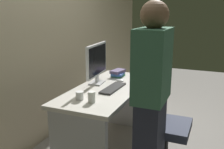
# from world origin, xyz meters

# --- Properties ---
(ground_plane) EXTENTS (9.00, 9.00, 0.00)m
(ground_plane) POSITION_xyz_m (0.00, 0.00, 0.00)
(ground_plane) COLOR gray
(wall_back) EXTENTS (6.40, 0.10, 3.00)m
(wall_back) POSITION_xyz_m (0.00, 0.86, 1.50)
(wall_back) COLOR tan
(wall_back) RESTS_ON ground
(desk) EXTENTS (1.46, 0.65, 0.74)m
(desk) POSITION_xyz_m (0.00, 0.00, 0.51)
(desk) COLOR beige
(desk) RESTS_ON ground
(office_chair) EXTENTS (0.52, 0.52, 0.94)m
(office_chair) POSITION_xyz_m (-0.12, -0.63, 0.43)
(office_chair) COLOR black
(office_chair) RESTS_ON ground
(person_at_desk) EXTENTS (0.40, 0.24, 1.64)m
(person_at_desk) POSITION_xyz_m (-0.50, -0.61, 0.84)
(person_at_desk) COLOR #262838
(person_at_desk) RESTS_ON ground
(monitor) EXTENTS (0.54, 0.16, 0.46)m
(monitor) POSITION_xyz_m (0.09, 0.18, 1.00)
(monitor) COLOR silver
(monitor) RESTS_ON desk
(keyboard) EXTENTS (0.43, 0.14, 0.02)m
(keyboard) POSITION_xyz_m (-0.03, -0.07, 0.75)
(keyboard) COLOR #262626
(keyboard) RESTS_ON desk
(mouse) EXTENTS (0.06, 0.10, 0.03)m
(mouse) POSITION_xyz_m (0.24, -0.05, 0.76)
(mouse) COLOR white
(mouse) RESTS_ON desk
(cup_near_keyboard) EXTENTS (0.07, 0.07, 0.10)m
(cup_near_keyboard) POSITION_xyz_m (-0.48, -0.05, 0.79)
(cup_near_keyboard) COLOR white
(cup_near_keyboard) RESTS_ON desk
(cup_by_monitor) EXTENTS (0.07, 0.07, 0.08)m
(cup_by_monitor) POSITION_xyz_m (-0.46, 0.08, 0.78)
(cup_by_monitor) COLOR silver
(cup_by_monitor) RESTS_ON desk
(book_stack) EXTENTS (0.23, 0.16, 0.08)m
(book_stack) POSITION_xyz_m (0.48, 0.07, 0.78)
(book_stack) COLOR #338C59
(book_stack) RESTS_ON desk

